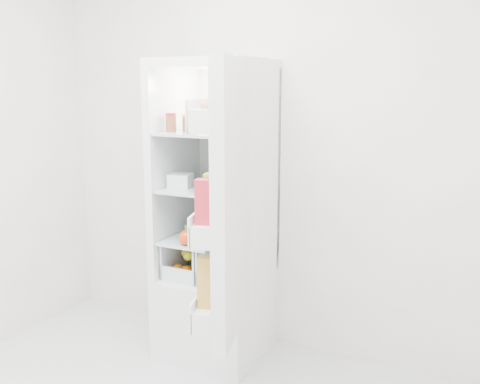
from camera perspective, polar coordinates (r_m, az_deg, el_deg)
The scene contains 20 objects.
room_walls at distance 2.04m, azimuth -14.62°, elevation 9.33°, with size 3.02×3.02×2.61m.
refrigerator at distance 3.33m, azimuth -2.26°, elevation -5.94°, with size 0.60×0.60×1.80m.
shelf_low at distance 3.26m, azimuth -2.80°, elevation -4.96°, with size 0.49×0.53×0.01m, color silver.
shelf_mid at distance 3.18m, azimuth -2.86°, elevation 0.40°, with size 0.49×0.53×0.01m, color silver.
shelf_top at distance 3.14m, azimuth -2.91°, elevation 6.33°, with size 0.49×0.53×0.01m, color silver.
crisper_left at distance 3.35m, azimuth -4.62°, elevation -6.83°, with size 0.23×0.46×0.22m, color silver, non-canonical shape.
crisper_right at distance 3.24m, azimuth -0.87°, elevation -7.45°, with size 0.23×0.46×0.22m, color silver, non-canonical shape.
condiment_jars at distance 3.05m, azimuth -4.67°, elevation 7.12°, with size 0.38×0.16×0.08m.
squeeze_bottle at distance 3.16m, azimuth 0.88°, elevation 8.27°, with size 0.06×0.06×0.19m, color white.
tub_white at distance 3.18m, azimuth -6.35°, elevation 1.23°, with size 0.13×0.13×0.08m, color silver.
tin_red at distance 2.90m, azimuth -1.56°, elevation 0.14°, with size 0.09×0.09×0.06m, color red.
foil_tray at distance 3.29m, azimuth -2.55°, elevation 1.21°, with size 0.14×0.11×0.04m, color silver.
tub_green at distance 3.13m, azimuth -1.73°, elevation 1.17°, with size 0.11×0.15×0.09m, color #3C8544.
red_cabbage at distance 3.23m, azimuth -0.09°, elevation -3.37°, with size 0.17×0.17×0.17m, color #4E1B4F.
bell_pepper at distance 3.09m, azimuth -5.72°, elevation -4.87°, with size 0.09×0.09×0.09m, color red.
mushroom_bowl at distance 3.32m, azimuth -4.02°, elevation -3.97°, with size 0.14×0.14×0.06m, color #88B4CB.
salad_bag at distance 3.05m, azimuth -3.17°, elevation -4.89°, with size 0.11×0.11×0.11m, color #A3B588.
citrus_pile at distance 3.33m, azimuth -4.99°, elevation -7.35°, with size 0.20×0.31×0.16m.
veg_pile at distance 3.25m, azimuth -0.81°, elevation -8.26°, with size 0.16×0.30×0.10m.
fridge_door at distance 2.51m, azimuth -1.52°, elevation -1.50°, with size 0.31×0.59×1.30m.
Camera 1 is at (1.33, -1.54, 1.64)m, focal length 40.00 mm.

